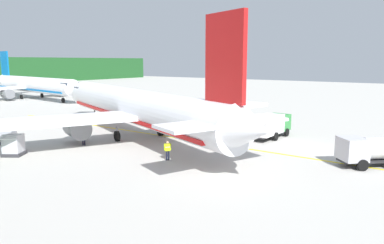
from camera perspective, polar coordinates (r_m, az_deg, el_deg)
ground at (r=68.28m, az=-23.43°, el=1.54°), size 240.00×320.00×0.20m
airliner_foreground at (r=40.95m, az=-8.85°, el=2.32°), size 33.57×39.97×11.90m
airliner_mid_apron at (r=90.29m, az=-23.61°, el=5.32°), size 31.46×38.05×10.85m
service_truck_fuel at (r=41.16m, az=12.12°, el=-0.42°), size 6.37×2.63×2.60m
service_truck_catering at (r=32.92m, az=26.55°, el=-3.85°), size 5.40×5.63×2.40m
cargo_container_near at (r=42.34m, az=-26.94°, el=-1.68°), size 2.31×2.31×2.05m
cargo_container_mid at (r=36.61m, az=-26.15°, el=-3.27°), size 2.30×2.30×2.00m
crew_marshaller at (r=38.34m, az=-16.61°, el=-1.98°), size 0.45×0.53×1.79m
crew_loader_left at (r=31.38m, az=-3.84°, el=-4.22°), size 0.52×0.46×1.68m
apron_guide_line at (r=40.25m, az=-1.97°, el=-2.58°), size 0.30×60.00×0.01m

